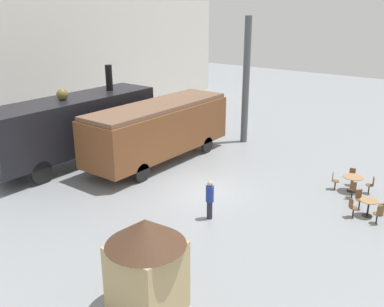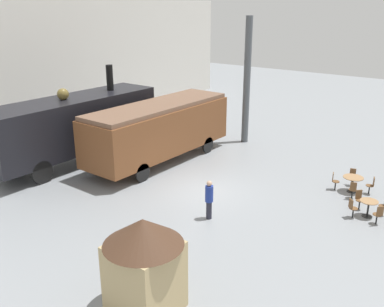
{
  "view_description": "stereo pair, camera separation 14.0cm",
  "coord_description": "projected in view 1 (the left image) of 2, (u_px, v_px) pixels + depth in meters",
  "views": [
    {
      "loc": [
        -15.65,
        -11.17,
        8.62
      ],
      "look_at": [
        0.34,
        1.0,
        1.6
      ],
      "focal_mm": 40.0,
      "sensor_mm": 36.0,
      "label": 1
    },
    {
      "loc": [
        -15.56,
        -11.28,
        8.62
      ],
      "look_at": [
        0.34,
        1.0,
        1.6
      ],
      "focal_mm": 40.0,
      "sensor_mm": 36.0,
      "label": 2
    }
  ],
  "objects": [
    {
      "name": "cafe_chair_4",
      "position": [
        371.0,
        184.0,
        20.43
      ],
      "size": [
        0.37,
        0.39,
        0.87
      ],
      "rotation": [
        0.0,
        0.0,
        8.18
      ],
      "color": "black",
      "rests_on": "ground_plane"
    },
    {
      "name": "support_pillar",
      "position": [
        246.0,
        81.0,
        27.16
      ],
      "size": [
        0.44,
        0.44,
        8.0
      ],
      "color": "#4C5156",
      "rests_on": "ground_plane"
    },
    {
      "name": "cafe_table_near",
      "position": [
        369.0,
        204.0,
        18.26
      ],
      "size": [
        0.76,
        0.76,
        0.73
      ],
      "color": "black",
      "rests_on": "ground_plane"
    },
    {
      "name": "visitor_person",
      "position": [
        210.0,
        198.0,
        17.91
      ],
      "size": [
        0.34,
        0.34,
        1.73
      ],
      "color": "#262633",
      "rests_on": "ground_plane"
    },
    {
      "name": "cafe_chair_7",
      "position": [
        353.0,
        188.0,
        19.93
      ],
      "size": [
        0.39,
        0.37,
        0.87
      ],
      "rotation": [
        0.0,
        0.0,
        12.89
      ],
      "color": "black",
      "rests_on": "ground_plane"
    },
    {
      "name": "cafe_chair_1",
      "position": [
        359.0,
        198.0,
        18.97
      ],
      "size": [
        0.4,
        0.4,
        0.87
      ],
      "rotation": [
        0.0,
        0.0,
        10.24
      ],
      "color": "black",
      "rests_on": "ground_plane"
    },
    {
      "name": "cafe_chair_3",
      "position": [
        379.0,
        213.0,
        17.57
      ],
      "size": [
        0.4,
        0.4,
        0.87
      ],
      "rotation": [
        0.0,
        0.0,
        13.39
      ],
      "color": "black",
      "rests_on": "ground_plane"
    },
    {
      "name": "passenger_coach_wooden",
      "position": [
        159.0,
        128.0,
        24.27
      ],
      "size": [
        9.57,
        2.87,
        3.39
      ],
      "color": "brown",
      "rests_on": "ground_plane"
    },
    {
      "name": "backdrop_wall",
      "position": [
        17.0,
        70.0,
        28.29
      ],
      "size": [
        44.0,
        0.15,
        9.0
      ],
      "color": "silver",
      "rests_on": "ground_plane"
    },
    {
      "name": "ground_plane",
      "position": [
        204.0,
        190.0,
        20.99
      ],
      "size": [
        80.0,
        80.0,
        0.0
      ],
      "primitive_type": "plane",
      "color": "gray"
    },
    {
      "name": "steam_locomotive",
      "position": [
        73.0,
        124.0,
        24.11
      ],
      "size": [
        10.47,
        2.76,
        5.24
      ],
      "color": "black",
      "rests_on": "ground_plane"
    },
    {
      "name": "ticket_kiosk",
      "position": [
        146.0,
        261.0,
        12.26
      ],
      "size": [
        2.34,
        2.34,
        3.0
      ],
      "color": "tan",
      "rests_on": "ground_plane"
    },
    {
      "name": "cafe_chair_5",
      "position": [
        352.0,
        175.0,
        21.45
      ],
      "size": [
        0.39,
        0.37,
        0.87
      ],
      "rotation": [
        0.0,
        0.0,
        9.75
      ],
      "color": "black",
      "rests_on": "ground_plane"
    },
    {
      "name": "cafe_chair_6",
      "position": [
        334.0,
        180.0,
        20.94
      ],
      "size": [
        0.37,
        0.39,
        0.87
      ],
      "rotation": [
        0.0,
        0.0,
        11.32
      ],
      "color": "black",
      "rests_on": "ground_plane"
    },
    {
      "name": "cafe_chair_2",
      "position": [
        352.0,
        206.0,
        18.15
      ],
      "size": [
        0.4,
        0.4,
        0.87
      ],
      "rotation": [
        0.0,
        0.0,
        11.81
      ],
      "color": "black",
      "rests_on": "ground_plane"
    },
    {
      "name": "cafe_table_mid",
      "position": [
        353.0,
        179.0,
        20.65
      ],
      "size": [
        0.95,
        0.95,
        0.77
      ],
      "color": "black",
      "rests_on": "ground_plane"
    }
  ]
}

